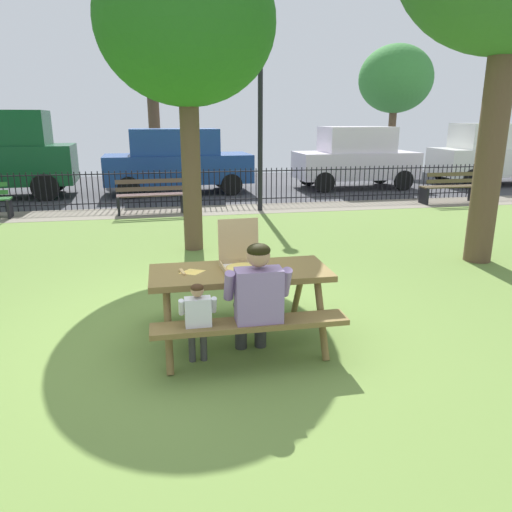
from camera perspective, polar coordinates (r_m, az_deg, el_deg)
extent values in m
cube|color=olive|center=(7.24, -8.65, -2.39)|extent=(28.00, 11.81, 0.02)
cube|color=gray|center=(12.30, -9.72, 5.16)|extent=(28.00, 1.40, 0.01)
cube|color=#38383D|center=(16.74, -10.13, 7.95)|extent=(28.00, 7.60, 0.01)
cube|color=olive|center=(4.89, -1.90, -1.98)|extent=(1.80, 0.76, 0.06)
cube|color=olive|center=(4.44, -0.65, -8.02)|extent=(1.80, 0.28, 0.05)
cube|color=olive|center=(5.54, -2.84, -3.06)|extent=(1.80, 0.28, 0.05)
cylinder|color=olive|center=(4.59, -10.28, -8.63)|extent=(0.07, 0.43, 0.74)
cylinder|color=olive|center=(5.35, -10.42, -4.99)|extent=(0.07, 0.43, 0.74)
cylinder|color=olive|center=(4.81, 7.71, -7.32)|extent=(0.07, 0.43, 0.74)
cylinder|color=olive|center=(5.55, 5.03, -4.03)|extent=(0.07, 0.43, 0.74)
cube|color=tan|center=(4.88, -1.49, -1.55)|extent=(0.45, 0.45, 0.01)
cube|color=silver|center=(4.88, -1.49, -1.47)|extent=(0.41, 0.41, 0.00)
cube|color=tan|center=(4.68, -0.92, -1.95)|extent=(0.42, 0.04, 0.04)
cube|color=tan|center=(5.07, -2.02, -0.57)|extent=(0.42, 0.04, 0.04)
cube|color=tan|center=(4.84, -3.87, -1.41)|extent=(0.04, 0.42, 0.04)
cube|color=tan|center=(4.92, 0.84, -1.06)|extent=(0.04, 0.42, 0.04)
cube|color=tan|center=(5.02, -2.08, 2.04)|extent=(0.43, 0.07, 0.42)
cylinder|color=tan|center=(4.88, -1.49, -1.41)|extent=(0.36, 0.36, 0.01)
cylinder|color=#F0D966|center=(4.88, -1.49, -1.33)|extent=(0.33, 0.33, 0.00)
pyramid|color=#F6CC5A|center=(4.85, -7.50, -1.80)|extent=(0.22, 0.19, 0.01)
cube|color=tan|center=(4.83, -8.66, -1.87)|extent=(0.06, 0.18, 0.02)
cylinder|color=#2E2E2E|center=(4.90, -1.79, -8.43)|extent=(0.12, 0.12, 0.44)
cylinder|color=#2E2E2E|center=(4.61, -1.41, -6.66)|extent=(0.15, 0.42, 0.15)
cylinder|color=#2E2E2E|center=(4.94, 0.52, -8.25)|extent=(0.12, 0.12, 0.44)
cylinder|color=#2E2E2E|center=(4.65, 1.04, -6.48)|extent=(0.15, 0.42, 0.15)
cube|color=#8C72A5|center=(4.35, 0.33, -4.81)|extent=(0.42, 0.22, 0.52)
cylinder|color=#8C72A5|center=(4.33, -3.18, -3.51)|extent=(0.09, 0.21, 0.31)
cylinder|color=#8C72A5|center=(4.42, 3.52, -3.09)|extent=(0.09, 0.21, 0.31)
sphere|color=tan|center=(4.25, 0.29, 0.08)|extent=(0.21, 0.21, 0.21)
ellipsoid|color=black|center=(4.23, 0.31, 0.69)|extent=(0.21, 0.20, 0.12)
cylinder|color=#404040|center=(4.69, -7.57, -9.76)|extent=(0.07, 0.07, 0.44)
cylinder|color=#404040|center=(4.49, -7.59, -7.67)|extent=(0.08, 0.23, 0.08)
cylinder|color=#404040|center=(4.70, -6.21, -9.68)|extent=(0.07, 0.07, 0.44)
cylinder|color=#404040|center=(4.49, -6.18, -7.59)|extent=(0.08, 0.23, 0.08)
cube|color=silver|center=(4.33, -6.83, -6.70)|extent=(0.23, 0.12, 0.29)
cylinder|color=silver|center=(4.33, -8.78, -5.97)|extent=(0.05, 0.11, 0.17)
cylinder|color=silver|center=(4.35, -4.99, -5.75)|extent=(0.05, 0.11, 0.17)
sphere|color=tan|center=(4.27, -6.93, -4.04)|extent=(0.12, 0.12, 0.12)
ellipsoid|color=#382312|center=(4.25, -6.94, -3.72)|extent=(0.12, 0.11, 0.07)
cylinder|color=black|center=(12.86, -9.99, 9.63)|extent=(19.20, 0.03, 0.03)
cylinder|color=black|center=(12.96, -9.84, 6.37)|extent=(19.20, 0.03, 0.03)
cylinder|color=black|center=(13.47, -27.57, 6.62)|extent=(0.02, 0.02, 0.96)
cylinder|color=black|center=(13.43, -26.99, 6.67)|extent=(0.02, 0.02, 0.96)
cylinder|color=black|center=(13.39, -26.41, 6.72)|extent=(0.02, 0.02, 0.96)
cylinder|color=black|center=(13.36, -25.83, 6.77)|extent=(0.02, 0.02, 0.96)
cylinder|color=black|center=(13.32, -25.25, 6.81)|extent=(0.02, 0.02, 0.96)
cylinder|color=black|center=(13.29, -24.66, 6.86)|extent=(0.02, 0.02, 0.96)
cylinder|color=black|center=(13.25, -24.07, 6.91)|extent=(0.02, 0.02, 0.96)
cylinder|color=black|center=(13.22, -23.47, 6.96)|extent=(0.02, 0.02, 0.96)
cylinder|color=black|center=(13.19, -22.88, 7.01)|extent=(0.02, 0.02, 0.96)
cylinder|color=black|center=(13.17, -22.28, 7.05)|extent=(0.02, 0.02, 0.96)
cylinder|color=black|center=(13.14, -21.68, 7.10)|extent=(0.02, 0.02, 0.96)
cylinder|color=black|center=(13.11, -21.07, 7.15)|extent=(0.02, 0.02, 0.96)
cylinder|color=black|center=(13.09, -20.46, 7.19)|extent=(0.02, 0.02, 0.96)
cylinder|color=black|center=(13.07, -19.86, 7.24)|extent=(0.02, 0.02, 0.96)
cylinder|color=black|center=(13.05, -19.24, 7.28)|extent=(0.02, 0.02, 0.96)
cylinder|color=black|center=(13.03, -18.63, 7.32)|extent=(0.02, 0.02, 0.96)
cylinder|color=black|center=(13.01, -18.01, 7.37)|extent=(0.02, 0.02, 0.96)
cylinder|color=black|center=(12.99, -17.40, 7.41)|extent=(0.02, 0.02, 0.96)
cylinder|color=black|center=(12.98, -16.78, 7.45)|extent=(0.02, 0.02, 0.96)
cylinder|color=black|center=(12.96, -16.16, 7.49)|extent=(0.02, 0.02, 0.96)
cylinder|color=black|center=(12.95, -15.54, 7.53)|extent=(0.02, 0.02, 0.96)
cylinder|color=black|center=(12.94, -14.91, 7.57)|extent=(0.02, 0.02, 0.96)
cylinder|color=black|center=(12.93, -14.29, 7.60)|extent=(0.02, 0.02, 0.96)
cylinder|color=black|center=(12.92, -13.67, 7.64)|extent=(0.02, 0.02, 0.96)
cylinder|color=black|center=(12.92, -13.04, 7.68)|extent=(0.02, 0.02, 0.96)
cylinder|color=black|center=(12.91, -12.41, 7.71)|extent=(0.02, 0.02, 0.96)
cylinder|color=black|center=(12.91, -11.79, 7.75)|extent=(0.02, 0.02, 0.96)
cylinder|color=black|center=(12.91, -11.16, 7.78)|extent=(0.02, 0.02, 0.96)
cylinder|color=black|center=(12.91, -10.53, 7.81)|extent=(0.02, 0.02, 0.96)
cylinder|color=black|center=(12.91, -9.91, 7.84)|extent=(0.02, 0.02, 0.96)
cylinder|color=black|center=(12.91, -9.28, 7.87)|extent=(0.02, 0.02, 0.96)
cylinder|color=black|center=(12.92, -8.65, 7.90)|extent=(0.02, 0.02, 0.96)
cylinder|color=black|center=(12.92, -8.03, 7.93)|extent=(0.02, 0.02, 0.96)
cylinder|color=black|center=(12.93, -7.40, 7.96)|extent=(0.02, 0.02, 0.96)
cylinder|color=black|center=(12.94, -6.77, 7.99)|extent=(0.02, 0.02, 0.96)
cylinder|color=black|center=(12.95, -6.15, 8.01)|extent=(0.02, 0.02, 0.96)
cylinder|color=black|center=(12.96, -5.53, 8.04)|extent=(0.02, 0.02, 0.96)
cylinder|color=black|center=(12.98, -4.91, 8.06)|extent=(0.02, 0.02, 0.96)
cylinder|color=black|center=(12.99, -4.28, 8.08)|extent=(0.02, 0.02, 0.96)
cylinder|color=black|center=(13.01, -3.67, 8.10)|extent=(0.02, 0.02, 0.96)
cylinder|color=black|center=(13.03, -3.05, 8.13)|extent=(0.02, 0.02, 0.96)
cylinder|color=black|center=(13.05, -2.43, 8.15)|extent=(0.02, 0.02, 0.96)
cylinder|color=black|center=(13.07, -1.82, 8.16)|extent=(0.02, 0.02, 0.96)
cylinder|color=black|center=(13.09, -1.21, 8.18)|extent=(0.02, 0.02, 0.96)
cylinder|color=black|center=(13.11, -0.60, 8.20)|extent=(0.02, 0.02, 0.96)
cylinder|color=black|center=(13.14, 0.01, 8.21)|extent=(0.02, 0.02, 0.96)
cylinder|color=black|center=(13.17, 0.62, 8.23)|extent=(0.02, 0.02, 0.96)
cylinder|color=black|center=(13.19, 1.22, 8.24)|extent=(0.02, 0.02, 0.96)
cylinder|color=black|center=(13.22, 1.82, 8.26)|extent=(0.02, 0.02, 0.96)
cylinder|color=black|center=(13.25, 2.42, 8.27)|extent=(0.02, 0.02, 0.96)
cylinder|color=black|center=(13.29, 3.01, 8.28)|extent=(0.02, 0.02, 0.96)
cylinder|color=black|center=(13.32, 3.60, 8.29)|extent=(0.02, 0.02, 0.96)
cylinder|color=black|center=(13.36, 4.19, 8.30)|extent=(0.02, 0.02, 0.96)
cylinder|color=black|center=(13.39, 4.78, 8.31)|extent=(0.02, 0.02, 0.96)
cylinder|color=black|center=(13.43, 5.36, 8.31)|extent=(0.02, 0.02, 0.96)
cylinder|color=black|center=(13.47, 5.94, 8.32)|extent=(0.02, 0.02, 0.96)
cylinder|color=black|center=(13.51, 6.52, 8.33)|extent=(0.02, 0.02, 0.96)
cylinder|color=black|center=(13.55, 7.09, 8.33)|extent=(0.02, 0.02, 0.96)
cylinder|color=black|center=(13.60, 7.66, 8.34)|extent=(0.02, 0.02, 0.96)
cylinder|color=black|center=(13.64, 8.22, 8.34)|extent=(0.02, 0.02, 0.96)
cylinder|color=black|center=(13.69, 8.78, 8.34)|extent=(0.02, 0.02, 0.96)
cylinder|color=black|center=(13.74, 9.34, 8.34)|extent=(0.02, 0.02, 0.96)
cylinder|color=black|center=(13.78, 9.89, 8.34)|extent=(0.02, 0.02, 0.96)
cylinder|color=black|center=(13.83, 10.44, 8.34)|extent=(0.02, 0.02, 0.96)
cylinder|color=black|center=(13.88, 10.99, 8.34)|extent=(0.02, 0.02, 0.96)
cylinder|color=black|center=(13.94, 11.53, 8.34)|extent=(0.02, 0.02, 0.96)
cylinder|color=black|center=(13.99, 12.07, 8.34)|extent=(0.02, 0.02, 0.96)
cylinder|color=black|center=(14.05, 12.60, 8.34)|extent=(0.02, 0.02, 0.96)
cylinder|color=black|center=(14.10, 13.13, 8.33)|extent=(0.02, 0.02, 0.96)
cylinder|color=black|center=(14.16, 13.65, 8.33)|extent=(0.02, 0.02, 0.96)
cylinder|color=black|center=(14.22, 14.17, 8.32)|extent=(0.02, 0.02, 0.96)
cylinder|color=black|center=(14.28, 14.69, 8.32)|extent=(0.02, 0.02, 0.96)
cylinder|color=black|center=(14.34, 15.20, 8.31)|extent=(0.02, 0.02, 0.96)
cylinder|color=black|center=(14.40, 15.71, 8.31)|extent=(0.02, 0.02, 0.96)
cylinder|color=black|center=(14.46, 16.21, 8.30)|extent=(0.02, 0.02, 0.96)
cylinder|color=black|center=(14.52, 16.71, 8.29)|extent=(0.02, 0.02, 0.96)
cylinder|color=black|center=(14.59, 17.21, 8.28)|extent=(0.02, 0.02, 0.96)
cylinder|color=black|center=(14.65, 17.70, 8.27)|extent=(0.02, 0.02, 0.96)
cylinder|color=black|center=(14.72, 18.18, 8.26)|extent=(0.02, 0.02, 0.96)
cylinder|color=black|center=(14.79, 18.66, 8.25)|extent=(0.02, 0.02, 0.96)
cylinder|color=black|center=(14.86, 19.14, 8.24)|extent=(0.02, 0.02, 0.96)
cylinder|color=black|center=(14.93, 19.61, 8.23)|extent=(0.02, 0.02, 0.96)
cylinder|color=black|center=(15.00, 20.08, 8.22)|extent=(0.02, 0.02, 0.96)
cylinder|color=black|center=(15.07, 20.54, 8.21)|extent=(0.02, 0.02, 0.96)
cylinder|color=black|center=(15.14, 21.00, 8.20)|extent=(0.02, 0.02, 0.96)
cylinder|color=black|center=(15.22, 21.45, 8.18)|extent=(0.02, 0.02, 0.96)
cylinder|color=black|center=(15.29, 21.90, 8.17)|extent=(0.02, 0.02, 0.96)
cylinder|color=black|center=(15.37, 22.35, 8.16)|extent=(0.02, 0.02, 0.96)
cylinder|color=black|center=(15.44, 22.79, 8.15)|extent=(0.02, 0.02, 0.96)
cylinder|color=black|center=(15.52, 23.23, 8.13)|extent=(0.02, 0.02, 0.96)
cylinder|color=black|center=(15.60, 23.66, 8.12)|extent=(0.02, 0.02, 0.96)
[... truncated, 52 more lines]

